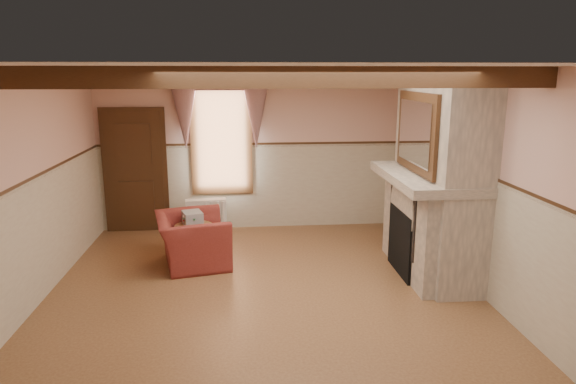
{
  "coord_description": "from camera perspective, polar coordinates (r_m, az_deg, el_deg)",
  "views": [
    {
      "loc": [
        -0.22,
        -6.01,
        2.74
      ],
      "look_at": [
        0.38,
        0.8,
        1.15
      ],
      "focal_mm": 32.0,
      "sensor_mm": 36.0,
      "label": 1
    }
  ],
  "objects": [
    {
      "name": "door",
      "position": [
        9.3,
        -16.59,
        2.1
      ],
      "size": [
        1.1,
        0.1,
        2.1
      ],
      "primitive_type": "cube",
      "color": "black",
      "rests_on": "floor"
    },
    {
      "name": "wall_back",
      "position": [
        9.11,
        -3.58,
        4.64
      ],
      "size": [
        5.5,
        0.02,
        2.8
      ],
      "primitive_type": "cube",
      "color": "#D8A696",
      "rests_on": "floor"
    },
    {
      "name": "window_drapes",
      "position": [
        8.91,
        -7.56,
        9.85
      ],
      "size": [
        1.3,
        0.14,
        1.4
      ],
      "primitive_type": "cube",
      "color": "gray",
      "rests_on": "wall_back"
    },
    {
      "name": "ceiling_beam_front",
      "position": [
        4.82,
        -2.42,
        12.61
      ],
      "size": [
        5.5,
        0.18,
        0.2
      ],
      "primitive_type": "cube",
      "color": "black",
      "rests_on": "ceiling"
    },
    {
      "name": "wall_front",
      "position": [
        3.31,
        -0.72,
        -10.84
      ],
      "size": [
        5.5,
        0.02,
        2.8
      ],
      "primitive_type": "cube",
      "color": "#D8A696",
      "rests_on": "floor"
    },
    {
      "name": "candle_red",
      "position": [
        6.65,
        16.88,
        1.79
      ],
      "size": [
        0.06,
        0.06,
        0.16
      ],
      "primitive_type": "cylinder",
      "color": "#AD2015",
      "rests_on": "mantel"
    },
    {
      "name": "side_table",
      "position": [
        7.77,
        -10.35,
        -5.6
      ],
      "size": [
        0.66,
        0.66,
        0.55
      ],
      "primitive_type": "cylinder",
      "rotation": [
        0.0,
        0.0,
        -0.19
      ],
      "color": "brown",
      "rests_on": "floor"
    },
    {
      "name": "chair_rail",
      "position": [
        6.14,
        -2.84,
        1.45
      ],
      "size": [
        5.5,
        6.0,
        0.08
      ],
      "primitive_type": null,
      "color": "black",
      "rests_on": "wainscot"
    },
    {
      "name": "radiator",
      "position": [
        9.07,
        -9.07,
        -2.65
      ],
      "size": [
        0.72,
        0.26,
        0.6
      ],
      "primitive_type": "cube",
      "rotation": [
        0.0,
        0.0,
        0.12
      ],
      "color": "silver",
      "rests_on": "floor"
    },
    {
      "name": "fireplace",
      "position": [
        7.25,
        16.51,
        1.91
      ],
      "size": [
        0.85,
        2.0,
        2.8
      ],
      "primitive_type": "cube",
      "color": "gray",
      "rests_on": "floor"
    },
    {
      "name": "overmantel_mirror",
      "position": [
        7.04,
        14.03,
        6.44
      ],
      "size": [
        0.06,
        1.44,
        1.04
      ],
      "primitive_type": "cube",
      "color": "silver",
      "rests_on": "fireplace"
    },
    {
      "name": "bowl",
      "position": [
        6.95,
        15.89,
        1.97
      ],
      "size": [
        0.31,
        0.31,
        0.08
      ],
      "primitive_type": "imported",
      "color": "brown",
      "rests_on": "mantel"
    },
    {
      "name": "floor",
      "position": [
        6.61,
        -2.69,
        -11.39
      ],
      "size": [
        5.5,
        6.0,
        0.01
      ],
      "primitive_type": "cube",
      "color": "brown",
      "rests_on": "ground"
    },
    {
      "name": "ceiling",
      "position": [
        6.02,
        -2.98,
        13.66
      ],
      "size": [
        5.5,
        6.0,
        0.01
      ],
      "primitive_type": "cube",
      "color": "silver",
      "rests_on": "wall_back"
    },
    {
      "name": "window",
      "position": [
        9.06,
        -7.42,
        6.09
      ],
      "size": [
        1.06,
        0.08,
        2.02
      ],
      "primitive_type": "cube",
      "color": "white",
      "rests_on": "wall_back"
    },
    {
      "name": "wainscot",
      "position": [
        6.34,
        -2.76,
        -5.21
      ],
      "size": [
        5.5,
        6.0,
        1.5
      ],
      "primitive_type": null,
      "color": "beige",
      "rests_on": "floor"
    },
    {
      "name": "armchair",
      "position": [
        7.63,
        -10.58,
        -5.25
      ],
      "size": [
        1.2,
        1.31,
        0.73
      ],
      "primitive_type": "imported",
      "rotation": [
        0.0,
        0.0,
        1.78
      ],
      "color": "maroon",
      "rests_on": "floor"
    },
    {
      "name": "firebox",
      "position": [
        7.34,
        12.93,
        -5.41
      ],
      "size": [
        0.2,
        0.95,
        0.9
      ],
      "primitive_type": "cube",
      "color": "black",
      "rests_on": "floor"
    },
    {
      "name": "book_stack",
      "position": [
        7.69,
        -10.56,
        -2.89
      ],
      "size": [
        0.35,
        0.38,
        0.2
      ],
      "primitive_type": "cube",
      "rotation": [
        0.0,
        0.0,
        0.31
      ],
      "color": "#B7AD8C",
      "rests_on": "side_table"
    },
    {
      "name": "jar_yellow",
      "position": [
        6.76,
        16.49,
        1.83
      ],
      "size": [
        0.06,
        0.06,
        0.12
      ],
      "primitive_type": "cylinder",
      "color": "gold",
      "rests_on": "mantel"
    },
    {
      "name": "mantel",
      "position": [
        7.19,
        15.15,
        1.59
      ],
      "size": [
        1.05,
        2.05,
        0.12
      ],
      "primitive_type": "cube",
      "color": "gray",
      "rests_on": "fireplace"
    },
    {
      "name": "wall_left",
      "position": [
        6.66,
        -27.2,
        0.02
      ],
      "size": [
        0.02,
        6.0,
        2.8
      ],
      "primitive_type": "cube",
      "color": "#D8A696",
      "rests_on": "floor"
    },
    {
      "name": "ceiling_beam_back",
      "position": [
        7.22,
        -3.34,
        12.77
      ],
      "size": [
        5.5,
        0.18,
        0.2
      ],
      "primitive_type": "cube",
      "color": "black",
      "rests_on": "ceiling"
    },
    {
      "name": "mantel_clock",
      "position": [
        7.91,
        13.25,
        3.89
      ],
      "size": [
        0.14,
        0.24,
        0.2
      ],
      "primitive_type": "cube",
      "color": "black",
      "rests_on": "mantel"
    },
    {
      "name": "oil_lamp",
      "position": [
        7.43,
        14.47,
        3.56
      ],
      "size": [
        0.11,
        0.11,
        0.28
      ],
      "primitive_type": "cylinder",
      "color": "gold",
      "rests_on": "mantel"
    },
    {
      "name": "wall_right",
      "position": [
        6.84,
        20.86,
        0.94
      ],
      "size": [
        0.02,
        6.0,
        2.8
      ],
      "primitive_type": "cube",
      "color": "#D8A696",
      "rests_on": "floor"
    }
  ]
}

